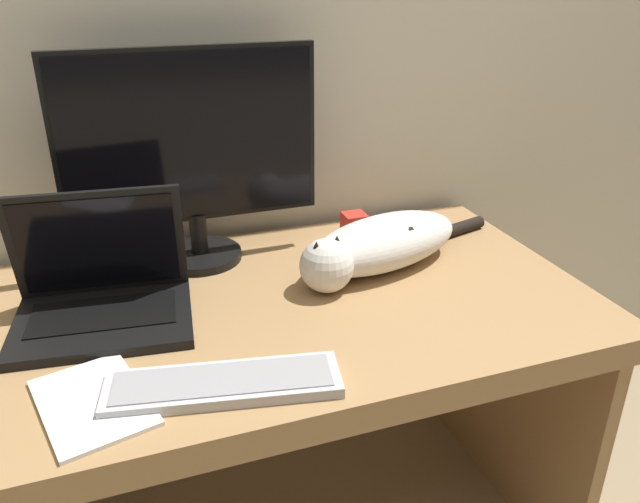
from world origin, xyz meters
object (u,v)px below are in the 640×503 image
at_px(external_keyboard, 224,384).
at_px(cat, 378,244).
at_px(monitor, 191,153).
at_px(laptop, 102,296).

xyz_separation_m(external_keyboard, cat, (0.43, 0.33, 0.05)).
distance_m(monitor, cat, 0.47).
relative_size(laptop, cat, 0.63).
distance_m(laptop, external_keyboard, 0.36).
bearing_deg(external_keyboard, cat, 48.23).
height_order(monitor, laptop, monitor).
bearing_deg(laptop, monitor, 49.72).
relative_size(laptop, external_keyboard, 0.90).
xyz_separation_m(monitor, external_keyboard, (-0.05, -0.52, -0.25)).
height_order(laptop, cat, laptop).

